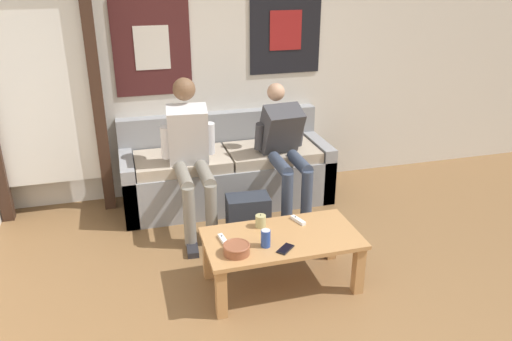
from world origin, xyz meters
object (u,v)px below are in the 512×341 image
backpack (248,219)px  cell_phone (285,249)px  person_seated_adult (191,151)px  ceramic_bowl (237,249)px  game_controller_near_right (298,220)px  coffee_table (282,245)px  pillar_candle (261,221)px  game_controller_near_left (223,240)px  drink_can_blue (266,238)px  couch (226,172)px  person_seated_teen (284,146)px

backpack → cell_phone: 0.88m
person_seated_adult → backpack: 0.76m
ceramic_bowl → game_controller_near_right: (0.54, 0.30, -0.03)m
coffee_table → game_controller_near_right: (0.18, 0.17, 0.08)m
coffee_table → pillar_candle: bearing=120.9°
game_controller_near_left → person_seated_adult: bearing=92.8°
coffee_table → drink_can_blue: (-0.15, -0.09, 0.13)m
person_seated_adult → ceramic_bowl: bearing=-85.1°
couch → game_controller_near_right: 1.34m
person_seated_adult → backpack: (0.40, -0.40, -0.51)m
coffee_table → cell_phone: bearing=-101.1°
cell_phone → person_seated_teen: bearing=71.8°
person_seated_adult → game_controller_near_left: size_ratio=8.72×
person_seated_teen → backpack: bearing=-136.0°
drink_can_blue → cell_phone: 0.15m
ceramic_bowl → cell_phone: size_ratio=1.25×
person_seated_teen → couch: bearing=142.2°
coffee_table → cell_phone: cell_phone is taller
game_controller_near_right → pillar_candle: bearing=179.5°
couch → ceramic_bowl: 1.64m
backpack → drink_can_blue: bearing=-96.1°
person_seated_teen → ceramic_bowl: (-0.75, -1.25, -0.20)m
person_seated_teen → cell_phone: bearing=-108.2°
person_seated_adult → pillar_candle: person_seated_adult is taller
ceramic_bowl → game_controller_near_left: ceramic_bowl is taller
person_seated_adult → game_controller_near_right: 1.15m
coffee_table → person_seated_adult: person_seated_adult is taller
coffee_table → ceramic_bowl: 0.40m
person_seated_adult → game_controller_near_right: (0.65, -0.91, -0.29)m
person_seated_adult → cell_phone: size_ratio=8.81×
coffee_table → couch: bearing=92.8°
couch → game_controller_near_left: (-0.34, -1.43, 0.12)m
ceramic_bowl → drink_can_blue: (0.21, 0.04, 0.02)m
coffee_table → drink_can_blue: drink_can_blue is taller
coffee_table → game_controller_near_left: size_ratio=7.44×
person_seated_teen → cell_phone: (-0.42, -1.29, -0.24)m
ceramic_bowl → cell_phone: ceramic_bowl is taller
backpack → game_controller_near_left: bearing=-118.7°
couch → person_seated_adult: (-0.39, -0.40, 0.40)m
person_seated_teen → ceramic_bowl: size_ratio=6.36×
coffee_table → person_seated_adult: bearing=113.2°
coffee_table → pillar_candle: size_ratio=10.64×
pillar_candle → drink_can_blue: 0.27m
ceramic_bowl → game_controller_near_right: size_ratio=1.24×
backpack → person_seated_teen: bearing=44.0°
backpack → cell_phone: (0.03, -0.85, 0.22)m
couch → coffee_table: couch is taller
game_controller_near_left → cell_phone: game_controller_near_left is taller
ceramic_bowl → person_seated_adult: bearing=94.9°
person_seated_adult → person_seated_teen: (0.85, 0.04, -0.06)m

